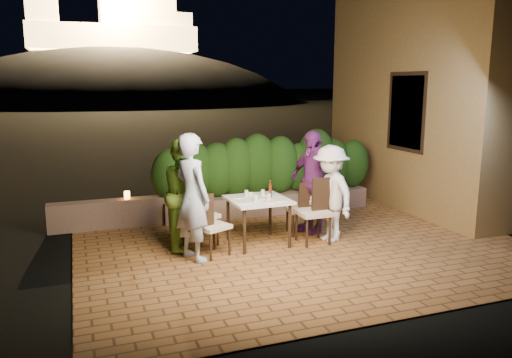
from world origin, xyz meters
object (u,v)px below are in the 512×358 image
diner_white (330,194)px  chair_left_front (212,225)px  bowl (250,194)px  chair_right_front (313,211)px  chair_left_back (200,214)px  chair_right_back (300,208)px  diner_green (185,194)px  diner_purple (312,182)px  beer_bottle (270,189)px  diner_blue (192,197)px  dining_table (258,221)px  parapet_lamp (127,195)px

diner_white → chair_left_front: bearing=-97.4°
bowl → chair_right_front: chair_right_front is taller
chair_left_back → chair_right_back: size_ratio=1.14×
bowl → chair_right_front: 1.05m
diner_green → diner_purple: 2.24m
beer_bottle → diner_blue: bearing=-165.2°
dining_table → diner_blue: size_ratio=0.49×
chair_left_back → parapet_lamp: 1.82m
diner_green → chair_right_front: bearing=-88.9°
chair_left_back → diner_purple: diner_purple is taller
dining_table → diner_blue: 1.31m
diner_purple → beer_bottle: bearing=-85.6°
diner_purple → parapet_lamp: (-2.97, 1.46, -0.32)m
chair_right_back → diner_green: (-1.99, -0.05, 0.42)m
dining_table → parapet_lamp: (-1.86, 1.79, 0.20)m
chair_left_back → chair_right_front: size_ratio=0.97×
dining_table → chair_right_back: chair_right_back is taller
chair_left_back → diner_white: (2.05, -0.49, 0.28)m
dining_table → chair_left_back: size_ratio=0.89×
dining_table → chair_left_back: (-0.89, 0.25, 0.14)m
chair_right_back → chair_left_back: bearing=7.2°
diner_green → diner_purple: diner_purple is taller
chair_left_front → diner_purple: size_ratio=0.54×
beer_bottle → chair_right_back: bearing=21.7°
bowl → beer_bottle: bearing=-44.1°
chair_left_front → bowl: bearing=10.0°
chair_left_back → chair_right_back: bearing=-23.7°
chair_right_back → parapet_lamp: (-2.72, 1.51, 0.12)m
diner_blue → diner_white: diner_blue is taller
diner_blue → diner_white: size_ratio=1.18×
bowl → diner_blue: (-1.10, -0.60, 0.17)m
bowl → chair_right_back: bearing=1.1°
beer_bottle → chair_right_front: chair_right_front is taller
chair_right_front → diner_blue: (-1.99, -0.09, 0.40)m
chair_right_back → diner_purple: (0.25, 0.05, 0.44)m
bowl → diner_blue: size_ratio=0.08×
chair_right_front → diner_purple: (0.26, 0.58, 0.36)m
chair_right_back → parapet_lamp: size_ratio=6.41×
chair_right_back → diner_purple: bearing=-161.4°
diner_green → diner_white: size_ratio=1.10×
chair_left_front → chair_right_back: 1.78m
bowl → diner_purple: diner_purple is taller
beer_bottle → chair_left_back: beer_bottle is taller
chair_left_back → diner_purple: 2.04m
beer_bottle → diner_green: diner_green is taller
beer_bottle → parapet_lamp: size_ratio=2.04×
chair_left_back → chair_right_front: (1.74, -0.50, 0.02)m
parapet_lamp → diner_purple: bearing=-26.1°
bowl → chair_left_back: (-0.85, -0.01, -0.26)m
diner_blue → diner_green: bearing=-23.9°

